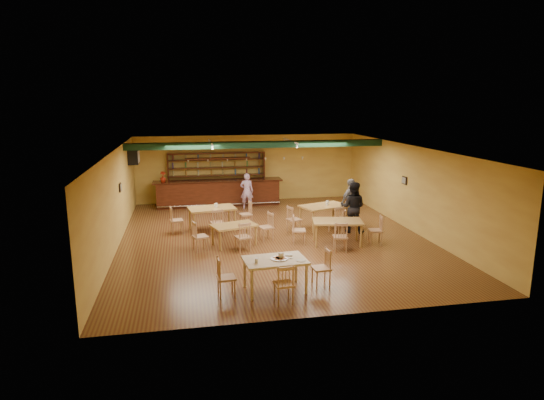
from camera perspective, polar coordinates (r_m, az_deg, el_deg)
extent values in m
plane|color=#532917|center=(15.77, 0.05, -4.56)|extent=(12.00, 12.00, 0.00)
cube|color=black|center=(17.93, -1.66, 6.84)|extent=(10.00, 0.30, 0.25)
cube|color=silver|center=(18.32, -7.57, 7.07)|extent=(0.05, 2.50, 0.05)
cube|color=silver|center=(18.78, 2.29, 7.29)|extent=(0.05, 2.50, 0.05)
cube|color=silver|center=(19.25, -16.66, 5.14)|extent=(0.34, 0.70, 0.48)
cube|color=black|center=(16.21, -18.18, 1.48)|extent=(0.04, 0.34, 0.28)
cube|color=black|center=(17.44, 15.98, 2.34)|extent=(0.04, 0.34, 0.28)
cube|color=black|center=(20.42, -6.61, 0.88)|extent=(5.57, 0.85, 1.13)
cube|color=black|center=(20.93, -6.78, 2.75)|extent=(4.31, 0.40, 2.28)
imported|color=#AB240F|center=(20.24, -13.28, 2.81)|extent=(0.32, 0.32, 0.45)
cube|color=#AC813D|center=(16.67, -7.38, -2.29)|extent=(1.75, 1.21, 0.81)
cube|color=#AC813D|center=(16.95, 6.37, -2.00)|extent=(1.87, 1.46, 0.82)
cube|color=#AC813D|center=(14.82, -4.68, -4.32)|extent=(1.55, 1.18, 0.68)
cube|color=#AC813D|center=(15.06, 8.01, -3.94)|extent=(1.71, 1.22, 0.78)
cube|color=#CAB688|center=(11.37, 0.37, -9.20)|extent=(1.56, 1.07, 0.80)
cylinder|color=silver|center=(11.25, 0.91, -7.23)|extent=(0.44, 0.44, 0.01)
cylinder|color=#EAE5C6|center=(10.98, -1.93, -7.46)|extent=(0.08, 0.08, 0.11)
cube|color=white|center=(11.49, 2.00, -6.77)|extent=(0.22, 0.18, 0.03)
cube|color=silver|center=(11.32, 1.65, -7.05)|extent=(0.31, 0.27, 0.00)
cylinder|color=white|center=(11.15, 3.56, -7.43)|extent=(0.24, 0.24, 0.01)
imported|color=#9051B0|center=(19.69, -3.12, 1.11)|extent=(0.62, 0.46, 1.53)
imported|color=black|center=(16.35, 9.91, -0.87)|extent=(1.09, 1.02, 1.80)
imported|color=slate|center=(17.16, 9.71, -0.31)|extent=(1.12, 0.84, 1.76)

